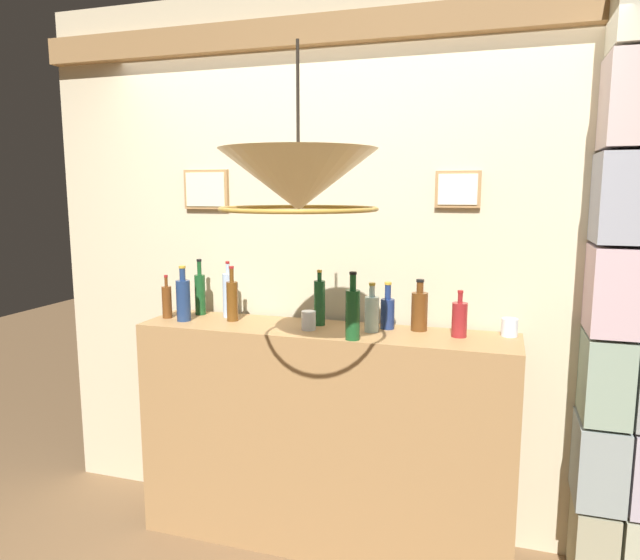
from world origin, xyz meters
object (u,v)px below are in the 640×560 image
(liquor_bottle_mezcal, at_px, (388,311))
(liquor_bottle_rum, at_px, (459,319))
(glass_tumbler_highball, at_px, (309,320))
(liquor_bottle_scotch, at_px, (183,299))
(liquor_bottle_bourbon, at_px, (200,293))
(liquor_bottle_sherry, at_px, (419,310))
(liquor_bottle_whiskey, at_px, (232,300))
(liquor_bottle_amaro, at_px, (228,295))
(liquor_bottle_rye, at_px, (353,313))
(pendant_lamp, at_px, (298,182))
(liquor_bottle_gin, at_px, (372,313))
(liquor_bottle_vermouth, at_px, (320,302))
(glass_tumbler_rocks, at_px, (510,327))
(liquor_bottle_port, at_px, (167,301))

(liquor_bottle_mezcal, relative_size, liquor_bottle_rum, 1.06)
(liquor_bottle_rum, bearing_deg, glass_tumbler_highball, -173.35)
(liquor_bottle_scotch, height_order, liquor_bottle_bourbon, liquor_bottle_bourbon)
(liquor_bottle_sherry, relative_size, liquor_bottle_whiskey, 0.87)
(liquor_bottle_amaro, xyz_separation_m, liquor_bottle_bourbon, (-0.18, 0.01, -0.00))
(liquor_bottle_sherry, bearing_deg, liquor_bottle_bourbon, 179.71)
(liquor_bottle_rye, bearing_deg, pendant_lamp, -99.01)
(liquor_bottle_gin, bearing_deg, pendant_lamp, -100.93)
(glass_tumbler_highball, bearing_deg, liquor_bottle_rye, -24.73)
(liquor_bottle_vermouth, height_order, liquor_bottle_whiskey, liquor_bottle_whiskey)
(liquor_bottle_amaro, distance_m, liquor_bottle_vermouth, 0.52)
(pendant_lamp, bearing_deg, liquor_bottle_bourbon, 137.65)
(liquor_bottle_vermouth, distance_m, liquor_bottle_whiskey, 0.46)
(liquor_bottle_rum, bearing_deg, glass_tumbler_rocks, 20.29)
(liquor_bottle_bourbon, bearing_deg, liquor_bottle_sherry, -0.29)
(liquor_bottle_scotch, relative_size, glass_tumbler_rocks, 3.45)
(liquor_bottle_sherry, height_order, liquor_bottle_bourbon, liquor_bottle_bourbon)
(liquor_bottle_sherry, height_order, pendant_lamp, pendant_lamp)
(liquor_bottle_mezcal, height_order, glass_tumbler_rocks, liquor_bottle_mezcal)
(liquor_bottle_scotch, height_order, liquor_bottle_sherry, liquor_bottle_scotch)
(glass_tumbler_highball, distance_m, pendant_lamp, 0.91)
(glass_tumbler_highball, bearing_deg, liquor_bottle_amaro, 163.86)
(liquor_bottle_rum, relative_size, liquor_bottle_whiskey, 0.76)
(glass_tumbler_highball, bearing_deg, liquor_bottle_mezcal, 21.21)
(liquor_bottle_scotch, relative_size, liquor_bottle_mezcal, 1.25)
(liquor_bottle_scotch, distance_m, liquor_bottle_gin, 0.99)
(liquor_bottle_mezcal, relative_size, liquor_bottle_vermouth, 0.82)
(liquor_bottle_rum, bearing_deg, liquor_bottle_port, -177.87)
(liquor_bottle_rum, bearing_deg, liquor_bottle_gin, -176.42)
(liquor_bottle_sherry, bearing_deg, glass_tumbler_rocks, 2.00)
(liquor_bottle_bourbon, bearing_deg, liquor_bottle_scotch, -92.46)
(liquor_bottle_port, distance_m, liquor_bottle_whiskey, 0.37)
(glass_tumbler_highball, bearing_deg, liquor_bottle_vermouth, 79.77)
(liquor_bottle_whiskey, height_order, pendant_lamp, pendant_lamp)
(liquor_bottle_whiskey, bearing_deg, liquor_bottle_port, -173.53)
(liquor_bottle_vermouth, relative_size, glass_tumbler_rocks, 3.36)
(liquor_bottle_scotch, distance_m, liquor_bottle_bourbon, 0.16)
(liquor_bottle_sherry, xyz_separation_m, glass_tumbler_highball, (-0.51, -0.15, -0.05))
(liquor_bottle_scotch, bearing_deg, glass_tumbler_highball, 0.52)
(liquor_bottle_gin, bearing_deg, liquor_bottle_bourbon, 174.18)
(liquor_bottle_amaro, distance_m, liquor_bottle_mezcal, 0.86)
(liquor_bottle_mezcal, distance_m, liquor_bottle_gin, 0.10)
(liquor_bottle_whiskey, distance_m, glass_tumbler_rocks, 1.38)
(pendant_lamp, bearing_deg, liquor_bottle_rum, 52.37)
(liquor_bottle_scotch, relative_size, glass_tumbler_highball, 3.10)
(liquor_bottle_amaro, xyz_separation_m, pendant_lamp, (0.67, -0.76, 0.58))
(liquor_bottle_mezcal, relative_size, glass_tumbler_rocks, 2.77)
(pendant_lamp, bearing_deg, liquor_bottle_whiskey, 131.82)
(liquor_bottle_sherry, xyz_separation_m, liquor_bottle_whiskey, (-0.96, -0.08, 0.01))
(liquor_bottle_rum, bearing_deg, liquor_bottle_scotch, -176.35)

